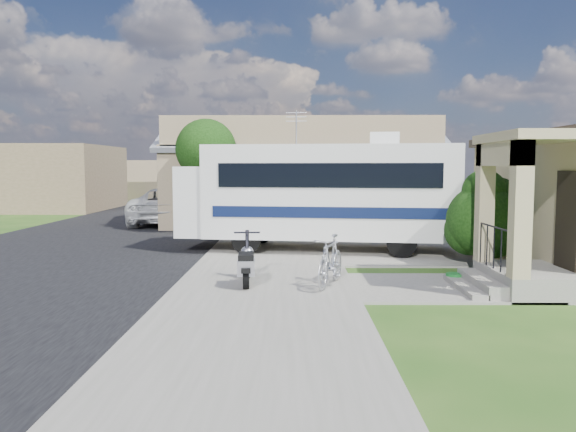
{
  "coord_description": "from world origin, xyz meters",
  "views": [
    {
      "loc": [
        -0.35,
        -13.25,
        2.68
      ],
      "look_at": [
        -0.5,
        2.5,
        1.3
      ],
      "focal_mm": 35.0,
      "sensor_mm": 36.0,
      "label": 1
    }
  ],
  "objects_px": {
    "motorhome": "(320,192)",
    "shrub": "(485,217)",
    "scooter": "(247,265)",
    "garden_hose": "(455,279)",
    "bicycle": "(330,263)",
    "pickup_truck": "(171,206)",
    "van": "(193,198)"
  },
  "relations": [
    {
      "from": "motorhome",
      "to": "van",
      "type": "distance_m",
      "value": 16.66
    },
    {
      "from": "scooter",
      "to": "van",
      "type": "distance_m",
      "value": 21.15
    },
    {
      "from": "bicycle",
      "to": "pickup_truck",
      "type": "xyz_separation_m",
      "value": [
        -6.59,
        14.04,
        0.3
      ]
    },
    {
      "from": "shrub",
      "to": "pickup_truck",
      "type": "distance_m",
      "value": 15.7
    },
    {
      "from": "shrub",
      "to": "garden_hose",
      "type": "distance_m",
      "value": 2.82
    },
    {
      "from": "motorhome",
      "to": "scooter",
      "type": "height_order",
      "value": "motorhome"
    },
    {
      "from": "bicycle",
      "to": "motorhome",
      "type": "bearing_deg",
      "value": 109.02
    },
    {
      "from": "shrub",
      "to": "garden_hose",
      "type": "xyz_separation_m",
      "value": [
        -1.38,
        -2.12,
        -1.24
      ]
    },
    {
      "from": "scooter",
      "to": "garden_hose",
      "type": "height_order",
      "value": "scooter"
    },
    {
      "from": "scooter",
      "to": "van",
      "type": "height_order",
      "value": "van"
    },
    {
      "from": "motorhome",
      "to": "garden_hose",
      "type": "distance_m",
      "value": 5.94
    },
    {
      "from": "van",
      "to": "scooter",
      "type": "bearing_deg",
      "value": -76.99
    },
    {
      "from": "garden_hose",
      "to": "motorhome",
      "type": "bearing_deg",
      "value": 120.75
    },
    {
      "from": "shrub",
      "to": "van",
      "type": "distance_m",
      "value": 21.07
    },
    {
      "from": "scooter",
      "to": "pickup_truck",
      "type": "xyz_separation_m",
      "value": [
        -4.72,
        13.93,
        0.35
      ]
    },
    {
      "from": "van",
      "to": "garden_hose",
      "type": "distance_m",
      "value": 22.28
    },
    {
      "from": "bicycle",
      "to": "van",
      "type": "distance_m",
      "value": 21.76
    },
    {
      "from": "motorhome",
      "to": "garden_hose",
      "type": "relative_size",
      "value": 21.28
    },
    {
      "from": "pickup_truck",
      "to": "van",
      "type": "xyz_separation_m",
      "value": [
        -0.14,
        6.65,
        0.02
      ]
    },
    {
      "from": "scooter",
      "to": "garden_hose",
      "type": "distance_m",
      "value": 4.84
    },
    {
      "from": "shrub",
      "to": "pickup_truck",
      "type": "height_order",
      "value": "shrub"
    },
    {
      "from": "motorhome",
      "to": "garden_hose",
      "type": "bearing_deg",
      "value": -51.83
    },
    {
      "from": "garden_hose",
      "to": "pickup_truck",
      "type": "bearing_deg",
      "value": 125.37
    },
    {
      "from": "garden_hose",
      "to": "shrub",
      "type": "bearing_deg",
      "value": 57.07
    },
    {
      "from": "shrub",
      "to": "bicycle",
      "type": "xyz_separation_m",
      "value": [
        -4.31,
        -2.75,
        -0.78
      ]
    },
    {
      "from": "motorhome",
      "to": "shrub",
      "type": "height_order",
      "value": "motorhome"
    },
    {
      "from": "pickup_truck",
      "to": "shrub",
      "type": "bearing_deg",
      "value": 133.94
    },
    {
      "from": "motorhome",
      "to": "shrub",
      "type": "relative_size",
      "value": 3.38
    },
    {
      "from": "bicycle",
      "to": "pickup_truck",
      "type": "distance_m",
      "value": 15.51
    },
    {
      "from": "bicycle",
      "to": "garden_hose",
      "type": "bearing_deg",
      "value": 31.37
    },
    {
      "from": "bicycle",
      "to": "garden_hose",
      "type": "relative_size",
      "value": 4.45
    },
    {
      "from": "van",
      "to": "pickup_truck",
      "type": "bearing_deg",
      "value": -89.09
    }
  ]
}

